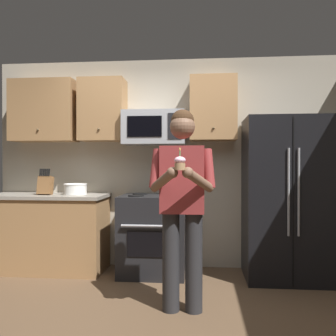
{
  "coord_description": "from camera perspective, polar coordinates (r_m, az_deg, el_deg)",
  "views": [
    {
      "loc": [
        0.43,
        -2.87,
        1.28
      ],
      "look_at": [
        0.13,
        0.3,
        1.25
      ],
      "focal_mm": 39.01,
      "sensor_mm": 36.0,
      "label": 1
    }
  ],
  "objects": [
    {
      "name": "person",
      "position": [
        3.17,
        2.24,
        -4.61
      ],
      "size": [
        0.6,
        0.48,
        1.76
      ],
      "color": "#262628",
      "rests_on": "ground"
    },
    {
      "name": "cabinet_row_upper",
      "position": [
        4.6,
        -9.24,
        8.91
      ],
      "size": [
        2.78,
        0.36,
        0.76
      ],
      "color": "#9E7247"
    },
    {
      "name": "wall_back",
      "position": [
        4.64,
        0.17,
        0.78
      ],
      "size": [
        4.4,
        0.1,
        2.6
      ],
      "primitive_type": "cube",
      "color": "#B7AD99",
      "rests_on": "ground"
    },
    {
      "name": "refrigerator",
      "position": [
        4.3,
        17.87,
        -4.56
      ],
      "size": [
        0.9,
        0.75,
        1.8
      ],
      "color": "black",
      "rests_on": "ground"
    },
    {
      "name": "knife_block",
      "position": [
        4.6,
        -18.62,
        -2.52
      ],
      "size": [
        0.16,
        0.15,
        0.32
      ],
      "color": "brown",
      "rests_on": "counter_left"
    },
    {
      "name": "ground_plane",
      "position": [
        3.17,
        -3.02,
        -23.28
      ],
      "size": [
        6.0,
        6.0,
        0.0
      ],
      "primitive_type": "plane",
      "color": "brown"
    },
    {
      "name": "oven_range",
      "position": [
        4.34,
        -2.32,
        -10.33
      ],
      "size": [
        0.76,
        0.7,
        0.93
      ],
      "color": "black",
      "rests_on": "ground"
    },
    {
      "name": "counter_left",
      "position": [
        4.72,
        -18.36,
        -9.49
      ],
      "size": [
        1.44,
        0.66,
        0.92
      ],
      "color": "#9E7247",
      "rests_on": "ground"
    },
    {
      "name": "bowl_large_white",
      "position": [
        4.56,
        -14.27,
        -3.15
      ],
      "size": [
        0.28,
        0.28,
        0.13
      ],
      "color": "white",
      "rests_on": "counter_left"
    },
    {
      "name": "microwave",
      "position": [
        4.41,
        -2.11,
        6.26
      ],
      "size": [
        0.74,
        0.41,
        0.4
      ],
      "color": "#9EA0A5"
    },
    {
      "name": "cupcake",
      "position": [
        2.83,
        1.87,
        0.78
      ],
      "size": [
        0.09,
        0.09,
        0.17
      ],
      "color": "#A87F56"
    }
  ]
}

